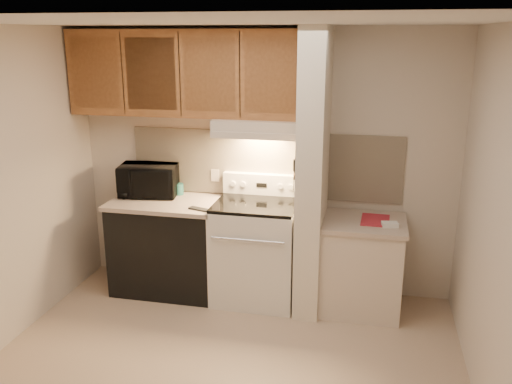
% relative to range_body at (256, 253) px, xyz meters
% --- Properties ---
extents(floor, '(3.60, 3.60, 0.00)m').
position_rel_range_body_xyz_m(floor, '(0.00, -1.16, -0.46)').
color(floor, tan).
rests_on(floor, ground).
extents(ceiling, '(3.60, 3.60, 0.00)m').
position_rel_range_body_xyz_m(ceiling, '(0.00, -1.16, 2.04)').
color(ceiling, white).
rests_on(ceiling, wall_back).
extents(wall_back, '(3.60, 2.50, 0.02)m').
position_rel_range_body_xyz_m(wall_back, '(0.00, 0.34, 0.79)').
color(wall_back, beige).
rests_on(wall_back, floor).
extents(wall_right, '(0.02, 3.00, 2.50)m').
position_rel_range_body_xyz_m(wall_right, '(1.80, -1.16, 0.79)').
color(wall_right, beige).
rests_on(wall_right, floor).
extents(backsplash, '(2.60, 0.02, 0.63)m').
position_rel_range_body_xyz_m(backsplash, '(0.00, 0.33, 0.78)').
color(backsplash, beige).
rests_on(backsplash, wall_back).
extents(range_body, '(0.76, 0.65, 0.92)m').
position_rel_range_body_xyz_m(range_body, '(0.00, 0.00, 0.00)').
color(range_body, silver).
rests_on(range_body, floor).
extents(oven_window, '(0.50, 0.01, 0.30)m').
position_rel_range_body_xyz_m(oven_window, '(0.00, -0.32, 0.04)').
color(oven_window, black).
rests_on(oven_window, range_body).
extents(oven_handle, '(0.65, 0.02, 0.02)m').
position_rel_range_body_xyz_m(oven_handle, '(0.00, -0.35, 0.26)').
color(oven_handle, silver).
rests_on(oven_handle, range_body).
extents(cooktop, '(0.74, 0.64, 0.03)m').
position_rel_range_body_xyz_m(cooktop, '(0.00, 0.00, 0.48)').
color(cooktop, black).
rests_on(cooktop, range_body).
extents(range_backguard, '(0.76, 0.08, 0.20)m').
position_rel_range_body_xyz_m(range_backguard, '(0.00, 0.28, 0.59)').
color(range_backguard, silver).
rests_on(range_backguard, range_body).
extents(range_display, '(0.10, 0.01, 0.04)m').
position_rel_range_body_xyz_m(range_display, '(0.00, 0.24, 0.59)').
color(range_display, black).
rests_on(range_display, range_backguard).
extents(range_knob_left_outer, '(0.05, 0.02, 0.05)m').
position_rel_range_body_xyz_m(range_knob_left_outer, '(-0.28, 0.24, 0.59)').
color(range_knob_left_outer, silver).
rests_on(range_knob_left_outer, range_backguard).
extents(range_knob_left_inner, '(0.05, 0.02, 0.05)m').
position_rel_range_body_xyz_m(range_knob_left_inner, '(-0.18, 0.24, 0.59)').
color(range_knob_left_inner, silver).
rests_on(range_knob_left_inner, range_backguard).
extents(range_knob_right_inner, '(0.05, 0.02, 0.05)m').
position_rel_range_body_xyz_m(range_knob_right_inner, '(0.18, 0.24, 0.59)').
color(range_knob_right_inner, silver).
rests_on(range_knob_right_inner, range_backguard).
extents(range_knob_right_outer, '(0.05, 0.02, 0.05)m').
position_rel_range_body_xyz_m(range_knob_right_outer, '(0.28, 0.24, 0.59)').
color(range_knob_right_outer, silver).
rests_on(range_knob_right_outer, range_backguard).
extents(dishwasher_front, '(1.00, 0.63, 0.87)m').
position_rel_range_body_xyz_m(dishwasher_front, '(-0.88, 0.01, -0.03)').
color(dishwasher_front, black).
rests_on(dishwasher_front, floor).
extents(left_countertop, '(1.04, 0.67, 0.04)m').
position_rel_range_body_xyz_m(left_countertop, '(-0.88, 0.01, 0.43)').
color(left_countertop, '#B6A291').
rests_on(left_countertop, dishwasher_front).
extents(spoon_rest, '(0.21, 0.12, 0.01)m').
position_rel_range_body_xyz_m(spoon_rest, '(-0.48, -0.19, 0.46)').
color(spoon_rest, black).
rests_on(spoon_rest, left_countertop).
extents(teal_jar, '(0.12, 0.12, 0.11)m').
position_rel_range_body_xyz_m(teal_jar, '(-0.83, 0.23, 0.50)').
color(teal_jar, '#246860').
rests_on(teal_jar, left_countertop).
extents(outlet, '(0.08, 0.01, 0.12)m').
position_rel_range_body_xyz_m(outlet, '(-0.48, 0.32, 0.64)').
color(outlet, beige).
rests_on(outlet, backsplash).
extents(microwave, '(0.60, 0.46, 0.30)m').
position_rel_range_body_xyz_m(microwave, '(-1.10, 0.15, 0.60)').
color(microwave, black).
rests_on(microwave, left_countertop).
extents(partition_pillar, '(0.22, 0.70, 2.50)m').
position_rel_range_body_xyz_m(partition_pillar, '(0.51, -0.01, 0.79)').
color(partition_pillar, beige).
rests_on(partition_pillar, floor).
extents(pillar_trim, '(0.01, 0.70, 0.04)m').
position_rel_range_body_xyz_m(pillar_trim, '(0.39, -0.01, 0.84)').
color(pillar_trim, '#985F33').
rests_on(pillar_trim, partition_pillar).
extents(knife_strip, '(0.02, 0.42, 0.04)m').
position_rel_range_body_xyz_m(knife_strip, '(0.39, -0.06, 0.86)').
color(knife_strip, black).
rests_on(knife_strip, partition_pillar).
extents(knife_blade_a, '(0.01, 0.03, 0.16)m').
position_rel_range_body_xyz_m(knife_blade_a, '(0.38, -0.22, 0.76)').
color(knife_blade_a, silver).
rests_on(knife_blade_a, knife_strip).
extents(knife_handle_a, '(0.02, 0.02, 0.10)m').
position_rel_range_body_xyz_m(knife_handle_a, '(0.38, -0.22, 0.91)').
color(knife_handle_a, black).
rests_on(knife_handle_a, knife_strip).
extents(knife_blade_b, '(0.01, 0.04, 0.18)m').
position_rel_range_body_xyz_m(knife_blade_b, '(0.38, -0.14, 0.75)').
color(knife_blade_b, silver).
rests_on(knife_blade_b, knife_strip).
extents(knife_handle_b, '(0.02, 0.02, 0.10)m').
position_rel_range_body_xyz_m(knife_handle_b, '(0.38, -0.13, 0.91)').
color(knife_handle_b, black).
rests_on(knife_handle_b, knife_strip).
extents(knife_blade_c, '(0.01, 0.04, 0.20)m').
position_rel_range_body_xyz_m(knife_blade_c, '(0.38, -0.05, 0.74)').
color(knife_blade_c, silver).
rests_on(knife_blade_c, knife_strip).
extents(knife_handle_c, '(0.02, 0.02, 0.10)m').
position_rel_range_body_xyz_m(knife_handle_c, '(0.38, -0.06, 0.91)').
color(knife_handle_c, black).
rests_on(knife_handle_c, knife_strip).
extents(knife_blade_d, '(0.01, 0.04, 0.16)m').
position_rel_range_body_xyz_m(knife_blade_d, '(0.38, 0.03, 0.76)').
color(knife_blade_d, silver).
rests_on(knife_blade_d, knife_strip).
extents(knife_handle_d, '(0.02, 0.02, 0.10)m').
position_rel_range_body_xyz_m(knife_handle_d, '(0.38, 0.03, 0.91)').
color(knife_handle_d, black).
rests_on(knife_handle_d, knife_strip).
extents(knife_blade_e, '(0.01, 0.04, 0.18)m').
position_rel_range_body_xyz_m(knife_blade_e, '(0.38, 0.09, 0.75)').
color(knife_blade_e, silver).
rests_on(knife_blade_e, knife_strip).
extents(knife_handle_e, '(0.02, 0.02, 0.10)m').
position_rel_range_body_xyz_m(knife_handle_e, '(0.38, 0.10, 0.91)').
color(knife_handle_e, black).
rests_on(knife_handle_e, knife_strip).
extents(oven_mitt, '(0.03, 0.10, 0.25)m').
position_rel_range_body_xyz_m(oven_mitt, '(0.38, 0.17, 0.71)').
color(oven_mitt, gray).
rests_on(oven_mitt, partition_pillar).
extents(right_cab_base, '(0.70, 0.60, 0.81)m').
position_rel_range_body_xyz_m(right_cab_base, '(0.97, -0.01, -0.06)').
color(right_cab_base, beige).
rests_on(right_cab_base, floor).
extents(right_countertop, '(0.74, 0.64, 0.04)m').
position_rel_range_body_xyz_m(right_countertop, '(0.97, -0.01, 0.37)').
color(right_countertop, '#B6A291').
rests_on(right_countertop, right_cab_base).
extents(red_folder, '(0.25, 0.34, 0.01)m').
position_rel_range_body_xyz_m(red_folder, '(1.07, 0.02, 0.40)').
color(red_folder, '#AA2432').
rests_on(red_folder, right_countertop).
extents(white_box, '(0.15, 0.11, 0.04)m').
position_rel_range_body_xyz_m(white_box, '(1.19, -0.11, 0.41)').
color(white_box, white).
rests_on(white_box, right_countertop).
extents(range_hood, '(0.78, 0.44, 0.15)m').
position_rel_range_body_xyz_m(range_hood, '(0.00, 0.12, 1.17)').
color(range_hood, beige).
rests_on(range_hood, upper_cabinets).
extents(hood_lip, '(0.78, 0.04, 0.06)m').
position_rel_range_body_xyz_m(hood_lip, '(0.00, -0.08, 1.12)').
color(hood_lip, beige).
rests_on(hood_lip, range_hood).
extents(upper_cabinets, '(2.18, 0.33, 0.77)m').
position_rel_range_body_xyz_m(upper_cabinets, '(-0.69, 0.17, 1.62)').
color(upper_cabinets, '#985F33').
rests_on(upper_cabinets, wall_back).
extents(cab_door_a, '(0.46, 0.01, 0.63)m').
position_rel_range_body_xyz_m(cab_door_a, '(-1.51, 0.01, 1.62)').
color(cab_door_a, '#985F33').
rests_on(cab_door_a, upper_cabinets).
extents(cab_gap_a, '(0.01, 0.01, 0.73)m').
position_rel_range_body_xyz_m(cab_gap_a, '(-1.23, 0.01, 1.62)').
color(cab_gap_a, black).
rests_on(cab_gap_a, upper_cabinets).
extents(cab_door_b, '(0.46, 0.01, 0.63)m').
position_rel_range_body_xyz_m(cab_door_b, '(-0.96, 0.01, 1.62)').
color(cab_door_b, '#985F33').
rests_on(cab_door_b, upper_cabinets).
extents(cab_gap_b, '(0.01, 0.01, 0.73)m').
position_rel_range_body_xyz_m(cab_gap_b, '(-0.69, 0.01, 1.62)').
color(cab_gap_b, black).
rests_on(cab_gap_b, upper_cabinets).
extents(cab_door_c, '(0.46, 0.01, 0.63)m').
position_rel_range_body_xyz_m(cab_door_c, '(-0.42, 0.01, 1.62)').
color(cab_door_c, '#985F33').
rests_on(cab_door_c, upper_cabinets).
extents(cab_gap_c, '(0.01, 0.01, 0.73)m').
position_rel_range_body_xyz_m(cab_gap_c, '(-0.14, 0.01, 1.62)').
color(cab_gap_c, black).
rests_on(cab_gap_c, upper_cabinets).
extents(cab_door_d, '(0.46, 0.01, 0.63)m').
position_rel_range_body_xyz_m(cab_door_d, '(0.13, 0.01, 1.62)').
color(cab_door_d, '#985F33').
rests_on(cab_door_d, upper_cabinets).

